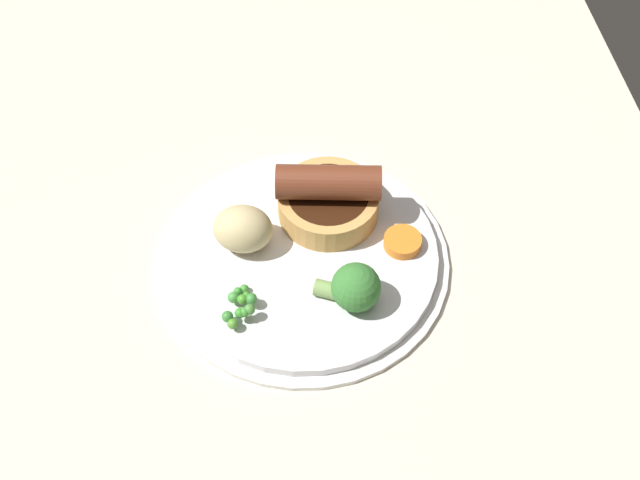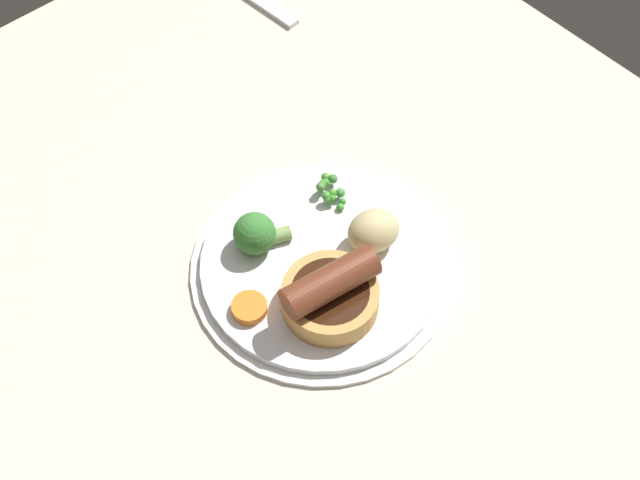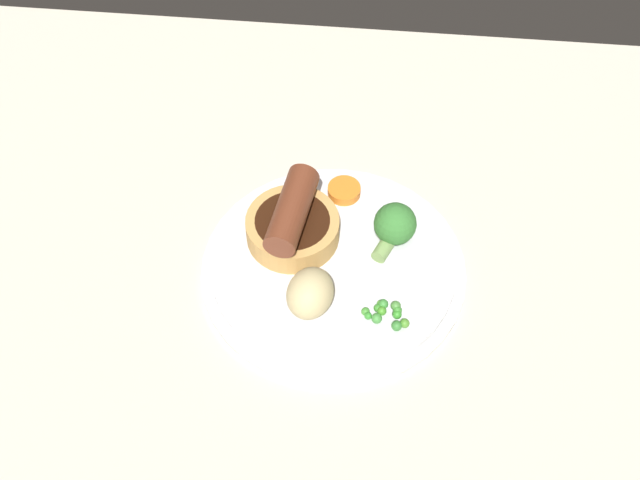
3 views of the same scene
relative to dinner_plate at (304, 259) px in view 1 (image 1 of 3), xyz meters
The scene contains 7 objects.
dining_table 6.24cm from the dinner_plate, 44.51° to the left, with size 110.00×80.00×3.00cm, color beige.
dinner_plate is the anchor object (origin of this frame).
sausage_pudding 5.51cm from the dinner_plate, 35.46° to the right, with size 8.99×9.44×5.66cm.
pea_pile 8.09cm from the dinner_plate, 132.41° to the left, with size 4.42×3.03×1.77cm.
broccoli_floret_far 7.09cm from the dinner_plate, 147.53° to the right, with size 4.14×5.57×4.13cm.
potato_chunk_0 6.07cm from the dinner_plate, 71.41° to the left, with size 5.16×4.23×4.14cm, color #CCB77F.
carrot_slice_0 8.71cm from the dinner_plate, 92.02° to the right, with size 3.31×3.31×0.98cm, color orange.
Camera 1 is at (-50.06, 0.51, 66.44)cm, focal length 50.00 mm.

